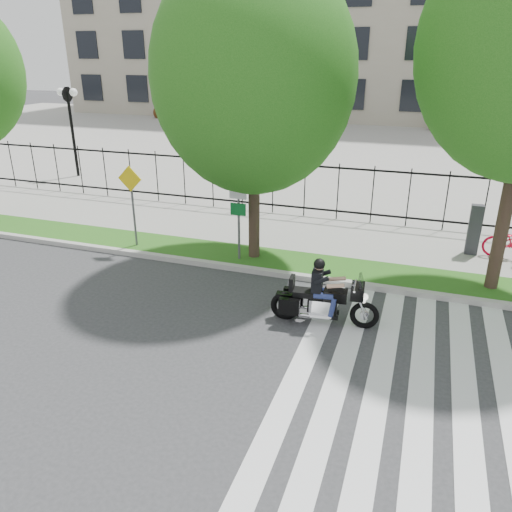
% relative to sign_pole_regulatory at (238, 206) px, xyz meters
% --- Properties ---
extents(ground, '(120.00, 120.00, 0.00)m').
position_rel_sign_pole_regulatory_xyz_m(ground, '(0.78, -4.58, -1.74)').
color(ground, '#323234').
rests_on(ground, ground).
extents(curb, '(60.00, 0.20, 0.15)m').
position_rel_sign_pole_regulatory_xyz_m(curb, '(0.78, -0.48, -1.66)').
color(curb, '#A9A79F').
rests_on(curb, ground).
extents(grass_verge, '(60.00, 1.50, 0.15)m').
position_rel_sign_pole_regulatory_xyz_m(grass_verge, '(0.78, 0.37, -1.66)').
color(grass_verge, '#1A5415').
rests_on(grass_verge, ground).
extents(sidewalk, '(60.00, 3.50, 0.15)m').
position_rel_sign_pole_regulatory_xyz_m(sidewalk, '(0.78, 2.87, -1.66)').
color(sidewalk, gray).
rests_on(sidewalk, ground).
extents(plaza, '(80.00, 34.00, 0.10)m').
position_rel_sign_pole_regulatory_xyz_m(plaza, '(0.78, 20.42, -1.69)').
color(plaza, gray).
rests_on(plaza, ground).
extents(crosswalk_stripes, '(5.70, 8.00, 0.01)m').
position_rel_sign_pole_regulatory_xyz_m(crosswalk_stripes, '(5.60, -4.58, -1.73)').
color(crosswalk_stripes, silver).
rests_on(crosswalk_stripes, ground).
extents(iron_fence, '(30.00, 0.06, 2.00)m').
position_rel_sign_pole_regulatory_xyz_m(iron_fence, '(0.78, 4.62, -0.59)').
color(iron_fence, black).
rests_on(iron_fence, sidewalk).
extents(office_building, '(60.00, 21.90, 20.15)m').
position_rel_sign_pole_regulatory_xyz_m(office_building, '(0.78, 40.34, 8.23)').
color(office_building, gray).
rests_on(office_building, ground).
extents(lamp_post_left, '(1.06, 0.70, 4.25)m').
position_rel_sign_pole_regulatory_xyz_m(lamp_post_left, '(-11.22, 7.42, 1.47)').
color(lamp_post_left, black).
rests_on(lamp_post_left, ground).
extents(street_tree_1, '(5.33, 5.33, 8.07)m').
position_rel_sign_pole_regulatory_xyz_m(street_tree_1, '(0.33, 0.37, 3.41)').
color(street_tree_1, '#34241C').
rests_on(street_tree_1, grass_verge).
extents(sign_pole_regulatory, '(0.50, 0.09, 2.50)m').
position_rel_sign_pole_regulatory_xyz_m(sign_pole_regulatory, '(0.00, 0.00, 0.00)').
color(sign_pole_regulatory, '#59595B').
rests_on(sign_pole_regulatory, grass_verge).
extents(sign_pole_warning, '(0.78, 0.09, 2.49)m').
position_rel_sign_pole_regulatory_xyz_m(sign_pole_warning, '(-3.41, 0.00, 0.00)').
color(sign_pole_warning, '#59595B').
rests_on(sign_pole_warning, grass_verge).
extents(motorcycle_rider, '(2.45, 0.77, 1.89)m').
position_rel_sign_pole_regulatory_xyz_m(motorcycle_rider, '(3.02, -2.60, -1.11)').
color(motorcycle_rider, black).
rests_on(motorcycle_rider, ground).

